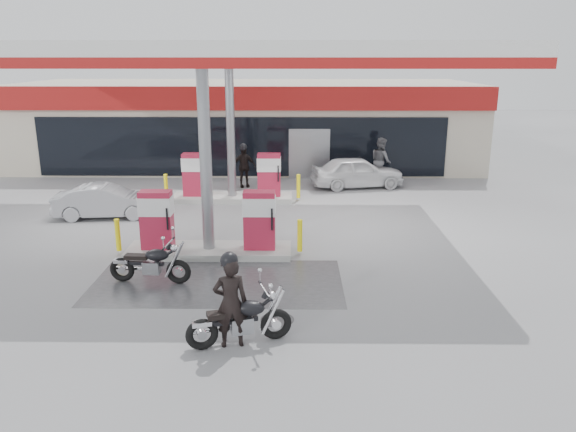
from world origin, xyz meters
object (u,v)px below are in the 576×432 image
biker_main (230,302)px  parked_motorcycle (151,265)px  main_motorcycle (241,321)px  pump_island_far (232,182)px  hatchback_silver (106,201)px  sedan_white (357,172)px  biker_walking (244,167)px  attendant (381,161)px  pump_island_near (208,229)px  parked_car_left (39,157)px

biker_main → parked_motorcycle: 3.80m
main_motorcycle → pump_island_far: bearing=79.4°
main_motorcycle → hatchback_silver: size_ratio=0.59×
sedan_white → biker_walking: 4.70m
biker_main → attendant: attendant is taller
hatchback_silver → sedan_white: bearing=-68.4°
parked_motorcycle → sedan_white: (6.03, 10.24, 0.19)m
biker_main → attendant: (4.83, 13.87, 0.12)m
pump_island_near → biker_main: 5.21m
pump_island_near → biker_walking: 8.21m
pump_island_near → parked_motorcycle: size_ratio=2.56×
parked_motorcycle → hatchback_silver: bearing=122.1°
biker_main → sedan_white: (3.78, 13.27, -0.23)m
sedan_white → attendant: (1.05, 0.60, 0.35)m
sedan_white → hatchback_silver: 10.05m
sedan_white → attendant: bearing=-70.9°
pump_island_near → hatchback_silver: 5.37m
pump_island_near → hatchback_silver: size_ratio=1.51×
pump_island_near → biker_main: size_ratio=2.92×
biker_main → biker_walking: (-0.92, 13.27, -0.02)m
parked_car_left → biker_main: bearing=-171.6°
parked_car_left → biker_walking: bearing=-135.1°
main_motorcycle → biker_main: (-0.18, -0.06, 0.41)m
parked_motorcycle → attendant: size_ratio=1.01×
biker_walking → hatchback_silver: bearing=-150.2°
parked_motorcycle → biker_walking: 10.33m
pump_island_far → hatchback_silver: (-3.99, -2.40, -0.15)m
biker_main → parked_car_left: (-11.14, 17.07, -0.29)m
main_motorcycle → parked_car_left: parked_car_left is taller
attendant → parked_car_left: attendant is taller
biker_walking → main_motorcycle: bearing=-102.8°
sedan_white → biker_walking: (-4.70, 0.00, 0.21)m
parked_motorcycle → attendant: (7.08, 10.84, 0.54)m
sedan_white → pump_island_near: bearing=138.3°
pump_island_near → pump_island_far: (0.00, 6.00, 0.00)m
biker_main → parked_car_left: 20.38m
pump_island_near → pump_island_far: bearing=90.0°
parked_motorcycle → hatchback_silver: (-2.90, 5.64, 0.10)m
pump_island_far → parked_car_left: (-9.97, 6.00, -0.12)m
pump_island_near → main_motorcycle: pump_island_near is taller
biker_main → hatchback_silver: size_ratio=0.52×
main_motorcycle → sedan_white: bearing=57.2°
attendant → biker_walking: attendant is taller
pump_island_near → parked_motorcycle: pump_island_near is taller
sedan_white → attendant: 1.26m
pump_island_far → parked_car_left: 11.64m
pump_island_near → biker_walking: size_ratio=3.00×
parked_motorcycle → parked_car_left: (-8.89, 14.04, 0.13)m
pump_island_far → attendant: attendant is taller
pump_island_far → biker_walking: size_ratio=3.00×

